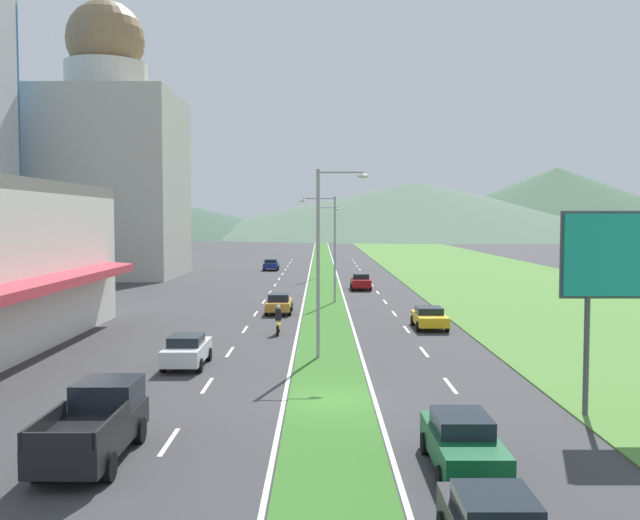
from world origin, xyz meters
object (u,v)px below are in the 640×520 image
(street_lamp_far, at_px, (322,237))
(motorcycle_rider, at_px, (280,322))
(car_6, at_px, (464,442))
(street_lamp_near, at_px, (325,251))
(street_lamp_mid, at_px, (332,241))
(car_3, at_px, (363,282))
(car_4, at_px, (273,265))
(car_2, at_px, (189,350))
(pickup_truck_0, at_px, (97,424))
(car_0, at_px, (281,303))
(car_5, at_px, (431,317))

(street_lamp_far, relative_size, motorcycle_rider, 4.20)
(street_lamp_far, height_order, car_6, street_lamp_far)
(street_lamp_near, relative_size, street_lamp_mid, 1.07)
(car_3, xyz_separation_m, car_4, (-10.62, 25.96, -0.02))
(street_lamp_far, bearing_deg, car_6, -86.39)
(car_2, bearing_deg, street_lamp_near, -73.53)
(street_lamp_mid, relative_size, pickup_truck_0, 1.63)
(street_lamp_near, distance_m, motorcycle_rider, 9.14)
(street_lamp_far, bearing_deg, car_3, -72.24)
(pickup_truck_0, bearing_deg, car_2, -1.28)
(car_6, bearing_deg, car_0, -167.97)
(street_lamp_near, distance_m, car_2, 8.17)
(street_lamp_mid, distance_m, car_0, 8.76)
(car_2, xyz_separation_m, pickup_truck_0, (-0.28, -12.77, 0.21))
(street_lamp_near, height_order, pickup_truck_0, street_lamp_near)
(car_3, xyz_separation_m, car_6, (-0.06, -50.18, 0.00))
(car_0, xyz_separation_m, motorcycle_rider, (0.50, -9.54, 0.00))
(street_lamp_far, distance_m, car_4, 15.54)
(car_4, xyz_separation_m, motorcycle_rider, (4.09, -52.93, -0.03))
(pickup_truck_0, bearing_deg, street_lamp_far, -6.11)
(street_lamp_far, bearing_deg, street_lamp_mid, -87.87)
(car_3, bearing_deg, motorcycle_rider, -13.62)
(car_5, bearing_deg, car_6, -6.74)
(street_lamp_far, bearing_deg, street_lamp_near, -89.80)
(car_0, xyz_separation_m, car_2, (-3.28, -18.87, 0.03))
(car_4, bearing_deg, pickup_truck_0, -179.98)
(street_lamp_near, bearing_deg, car_6, -76.51)
(car_0, xyz_separation_m, car_3, (7.04, 17.43, 0.05))
(car_2, bearing_deg, street_lamp_mid, -15.80)
(street_lamp_mid, distance_m, car_6, 39.63)
(street_lamp_far, distance_m, motorcycle_rider, 39.78)
(street_lamp_near, xyz_separation_m, car_6, (3.79, -15.80, -4.59))
(car_2, bearing_deg, street_lamp_far, -7.37)
(car_4, bearing_deg, car_0, -175.28)
(car_4, relative_size, pickup_truck_0, 0.74)
(street_lamp_mid, bearing_deg, car_2, -105.80)
(car_0, relative_size, car_3, 1.06)
(car_0, height_order, motorcycle_rider, motorcycle_rider)
(car_5, bearing_deg, motorcycle_rider, -76.05)
(car_2, height_order, motorcycle_rider, motorcycle_rider)
(street_lamp_far, distance_m, car_3, 13.75)
(street_lamp_near, distance_m, pickup_truck_0, 16.75)
(car_5, height_order, car_6, car_6)
(street_lamp_mid, bearing_deg, car_3, 73.96)
(street_lamp_mid, height_order, car_5, street_lamp_mid)
(car_4, relative_size, car_6, 0.88)
(car_3, xyz_separation_m, pickup_truck_0, (-10.60, -49.06, 0.19))
(car_0, distance_m, car_2, 19.15)
(street_lamp_mid, height_order, car_0, street_lamp_mid)
(street_lamp_near, bearing_deg, car_4, 96.41)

